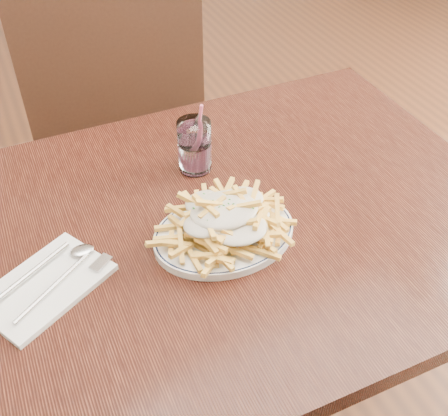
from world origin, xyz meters
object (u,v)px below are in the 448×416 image
chair_far (114,111)px  fries_plate (224,234)px  table (199,255)px  loaded_fries (224,215)px  water_glass (195,149)px

chair_far → fries_plate: bearing=-89.6°
chair_far → table: bearing=-92.1°
fries_plate → loaded_fries: (-0.00, 0.00, 0.04)m
table → fries_plate: fries_plate is taller
table → water_glass: water_glass is taller
table → loaded_fries: size_ratio=5.17×
chair_far → fries_plate: chair_far is taller
loaded_fries → fries_plate: bearing=-14.0°
fries_plate → water_glass: size_ratio=2.08×
loaded_fries → table: bearing=124.2°
chair_far → fries_plate: (0.01, -0.78, 0.18)m
chair_far → water_glass: bearing=-86.4°
table → water_glass: (0.06, 0.16, 0.13)m
table → fries_plate: bearing=-55.8°
water_glass → fries_plate: bearing=-98.3°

